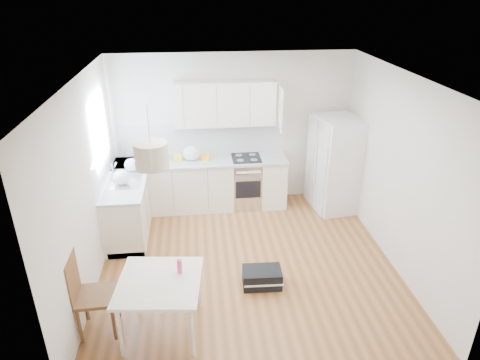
# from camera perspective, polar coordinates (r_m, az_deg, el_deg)

# --- Properties ---
(floor) EXTENTS (4.20, 4.20, 0.00)m
(floor) POSITION_cam_1_polar(r_m,az_deg,el_deg) (6.40, 0.98, -10.98)
(floor) COLOR brown
(floor) RESTS_ON ground
(ceiling) EXTENTS (4.20, 4.20, 0.00)m
(ceiling) POSITION_cam_1_polar(r_m,az_deg,el_deg) (5.27, 1.20, 13.43)
(ceiling) COLOR white
(ceiling) RESTS_ON wall_back
(wall_back) EXTENTS (4.20, 0.00, 4.20)m
(wall_back) POSITION_cam_1_polar(r_m,az_deg,el_deg) (7.65, -0.92, 6.70)
(wall_back) COLOR beige
(wall_back) RESTS_ON floor
(wall_left) EXTENTS (0.00, 4.20, 4.20)m
(wall_left) POSITION_cam_1_polar(r_m,az_deg,el_deg) (5.84, -19.81, -0.93)
(wall_left) COLOR beige
(wall_left) RESTS_ON floor
(wall_right) EXTENTS (0.00, 4.20, 4.20)m
(wall_right) POSITION_cam_1_polar(r_m,az_deg,el_deg) (6.31, 20.37, 0.92)
(wall_right) COLOR beige
(wall_right) RESTS_ON floor
(window_glassblock) EXTENTS (0.02, 1.00, 1.00)m
(window_glassblock) POSITION_cam_1_polar(r_m,az_deg,el_deg) (6.74, -18.21, 6.43)
(window_glassblock) COLOR #BFE0F9
(window_glassblock) RESTS_ON wall_left
(cabinets_back) EXTENTS (3.00, 0.60, 0.88)m
(cabinets_back) POSITION_cam_1_polar(r_m,az_deg,el_deg) (7.68, -5.12, -0.64)
(cabinets_back) COLOR silver
(cabinets_back) RESTS_ON floor
(cabinets_left) EXTENTS (0.60, 1.80, 0.88)m
(cabinets_left) POSITION_cam_1_polar(r_m,az_deg,el_deg) (7.23, -14.53, -3.14)
(cabinets_left) COLOR silver
(cabinets_left) RESTS_ON floor
(counter_back) EXTENTS (3.02, 0.64, 0.04)m
(counter_back) POSITION_cam_1_polar(r_m,az_deg,el_deg) (7.49, -5.25, 2.53)
(counter_back) COLOR #B5B8BB
(counter_back) RESTS_ON cabinets_back
(counter_left) EXTENTS (0.64, 1.82, 0.04)m
(counter_left) POSITION_cam_1_polar(r_m,az_deg,el_deg) (7.03, -14.93, 0.17)
(counter_left) COLOR #B5B8BB
(counter_left) RESTS_ON cabinets_left
(backsplash_back) EXTENTS (3.00, 0.01, 0.58)m
(backsplash_back) POSITION_cam_1_polar(r_m,az_deg,el_deg) (7.66, -5.40, 5.51)
(backsplash_back) COLOR white
(backsplash_back) RESTS_ON wall_back
(backsplash_left) EXTENTS (0.01, 1.80, 0.58)m
(backsplash_left) POSITION_cam_1_polar(r_m,az_deg,el_deg) (6.97, -17.60, 2.36)
(backsplash_left) COLOR white
(backsplash_left) RESTS_ON wall_left
(upper_cabinets) EXTENTS (1.70, 0.32, 0.75)m
(upper_cabinets) POSITION_cam_1_polar(r_m,az_deg,el_deg) (7.33, -2.01, 10.16)
(upper_cabinets) COLOR silver
(upper_cabinets) RESTS_ON wall_back
(range_oven) EXTENTS (0.50, 0.61, 0.88)m
(range_oven) POSITION_cam_1_polar(r_m,az_deg,el_deg) (7.73, 0.82, -0.36)
(range_oven) COLOR silver
(range_oven) RESTS_ON floor
(sink) EXTENTS (0.50, 0.80, 0.16)m
(sink) POSITION_cam_1_polar(r_m,az_deg,el_deg) (6.98, -15.00, 0.11)
(sink) COLOR silver
(sink) RESTS_ON counter_left
(refrigerator) EXTENTS (0.92, 0.94, 1.67)m
(refrigerator) POSITION_cam_1_polar(r_m,az_deg,el_deg) (7.68, 12.67, 2.06)
(refrigerator) COLOR white
(refrigerator) RESTS_ON floor
(dining_table) EXTENTS (1.01, 1.01, 0.72)m
(dining_table) POSITION_cam_1_polar(r_m,az_deg,el_deg) (5.04, -10.65, -13.77)
(dining_table) COLOR beige
(dining_table) RESTS_ON floor
(dining_chair) EXTENTS (0.45, 0.45, 1.04)m
(dining_chair) POSITION_cam_1_polar(r_m,az_deg,el_deg) (5.31, -18.66, -14.22)
(dining_chair) COLOR #503218
(dining_chair) RESTS_ON floor
(drink_bottle) EXTENTS (0.06, 0.06, 0.21)m
(drink_bottle) POSITION_cam_1_polar(r_m,az_deg,el_deg) (5.01, -8.07, -11.17)
(drink_bottle) COLOR #D33A7B
(drink_bottle) RESTS_ON dining_table
(gym_bag) EXTENTS (0.53, 0.36, 0.24)m
(gym_bag) POSITION_cam_1_polar(r_m,az_deg,el_deg) (5.94, 2.94, -12.84)
(gym_bag) COLOR black
(gym_bag) RESTS_ON floor
(pendant_lamp) EXTENTS (0.36, 0.36, 0.26)m
(pendant_lamp) POSITION_cam_1_polar(r_m,az_deg,el_deg) (4.37, -11.73, 3.24)
(pendant_lamp) COLOR beige
(pendant_lamp) RESTS_ON ceiling
(grocery_bag_a) EXTENTS (0.24, 0.20, 0.21)m
(grocery_bag_a) POSITION_cam_1_polar(r_m,az_deg,el_deg) (7.51, -12.43, 3.12)
(grocery_bag_a) COLOR white
(grocery_bag_a) RESTS_ON counter_back
(grocery_bag_b) EXTENTS (0.22, 0.19, 0.20)m
(grocery_bag_b) POSITION_cam_1_polar(r_m,az_deg,el_deg) (7.46, -10.36, 3.08)
(grocery_bag_b) COLOR white
(grocery_bag_b) RESTS_ON counter_back
(grocery_bag_c) EXTENTS (0.29, 0.25, 0.26)m
(grocery_bag_c) POSITION_cam_1_polar(r_m,az_deg,el_deg) (7.45, -6.47, 3.57)
(grocery_bag_c) COLOR white
(grocery_bag_c) RESTS_ON counter_back
(grocery_bag_d) EXTENTS (0.24, 0.21, 0.22)m
(grocery_bag_d) POSITION_cam_1_polar(r_m,az_deg,el_deg) (7.20, -14.20, 1.99)
(grocery_bag_d) COLOR white
(grocery_bag_d) RESTS_ON counter_back
(grocery_bag_e) EXTENTS (0.26, 0.22, 0.23)m
(grocery_bag_e) POSITION_cam_1_polar(r_m,az_deg,el_deg) (6.77, -15.51, 0.36)
(grocery_bag_e) COLOR white
(grocery_bag_e) RESTS_ON counter_left
(snack_orange) EXTENTS (0.16, 0.11, 0.10)m
(snack_orange) POSITION_cam_1_polar(r_m,az_deg,el_deg) (7.46, -4.65, 3.02)
(snack_orange) COLOR orange
(snack_orange) RESTS_ON counter_back
(snack_yellow) EXTENTS (0.16, 0.10, 0.10)m
(snack_yellow) POSITION_cam_1_polar(r_m,az_deg,el_deg) (7.50, -8.27, 2.98)
(snack_yellow) COLOR yellow
(snack_yellow) RESTS_ON counter_back
(snack_red) EXTENTS (0.16, 0.16, 0.10)m
(snack_red) POSITION_cam_1_polar(r_m,az_deg,el_deg) (7.56, -10.98, 2.93)
(snack_red) COLOR red
(snack_red) RESTS_ON counter_back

